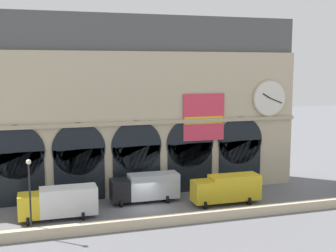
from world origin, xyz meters
name	(u,v)px	position (x,y,z in m)	size (l,w,h in m)	color
ground_plane	(148,209)	(0.00, 0.00, 0.00)	(200.00, 200.00, 0.00)	slate
quay_parapet_wall	(161,221)	(0.00, -5.12, 0.47)	(90.00, 0.70, 0.94)	#BCAD8C
station_building	(132,108)	(0.03, 7.28, 10.00)	(40.12, 4.96, 20.66)	#BCAD8C
box_truck_midwest	(59,202)	(-8.98, -0.42, 1.70)	(7.50, 2.91, 3.12)	gold
box_truck_center	(146,187)	(0.42, 2.48, 1.70)	(7.50, 2.91, 3.12)	black
box_truck_mideast	(227,188)	(8.74, -0.65, 1.70)	(7.50, 2.91, 3.12)	gold
street_lamp_quayside	(30,188)	(-11.60, -4.32, 4.41)	(0.44, 0.44, 6.90)	black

